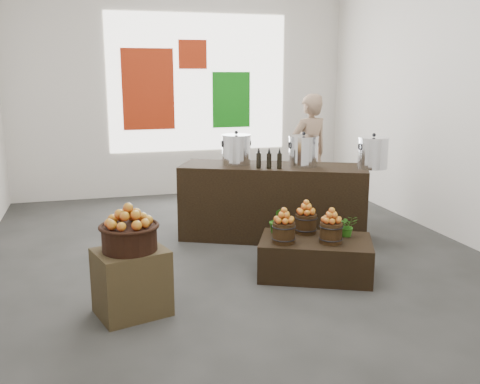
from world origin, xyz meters
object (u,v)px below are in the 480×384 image
object	(u,v)px
display_table	(315,257)
counter	(273,202)
stock_pot_center	(303,152)
shopper	(309,154)
wicker_basket	(130,238)
crate	(132,282)
stock_pot_left	(236,150)
stock_pot_right	(373,154)

from	to	relation	value
display_table	counter	world-z (taller)	counter
stock_pot_center	counter	bearing A→B (deg)	155.11
shopper	wicker_basket	bearing A→B (deg)	29.05
stock_pot_center	shopper	size ratio (longest dim) A/B	0.20
crate	stock_pot_center	bearing A→B (deg)	35.71
display_table	shopper	xyz separation A→B (m)	(1.00, 2.61, 0.73)
stock_pot_left	shopper	xyz separation A→B (m)	(1.45, 0.97, -0.24)
stock_pot_right	shopper	world-z (taller)	shopper
crate	shopper	world-z (taller)	shopper
wicker_basket	display_table	xyz separation A→B (m)	(2.01, 0.43, -0.52)
counter	wicker_basket	bearing A→B (deg)	-112.34
crate	counter	distance (m)	2.75
counter	display_table	bearing A→B (deg)	-65.05
wicker_basket	stock_pot_left	xyz separation A→B (m)	(1.56, 2.07, 0.45)
stock_pot_left	stock_pot_right	xyz separation A→B (m)	(1.60, -0.74, 0.00)
display_table	stock_pot_left	bearing A→B (deg)	129.77
display_table	stock_pot_left	distance (m)	1.96
stock_pot_left	shopper	size ratio (longest dim) A/B	0.20
crate	stock_pot_right	distance (m)	3.54
crate	shopper	size ratio (longest dim) A/B	0.33
stock_pot_right	shopper	distance (m)	1.74
stock_pot_left	stock_pot_center	bearing A→B (deg)	-24.89
crate	stock_pot_left	bearing A→B (deg)	52.97
stock_pot_center	shopper	distance (m)	1.51
wicker_basket	display_table	world-z (taller)	wicker_basket
crate	stock_pot_center	size ratio (longest dim) A/B	1.65
counter	stock_pot_left	xyz separation A→B (m)	(-0.45, 0.21, 0.68)
wicker_basket	stock_pot_right	xyz separation A→B (m)	(3.16, 1.33, 0.45)
display_table	shopper	bearing A→B (deg)	93.50
wicker_basket	crate	bearing A→B (deg)	0.00
display_table	stock_pot_right	distance (m)	1.76
display_table	stock_pot_left	xyz separation A→B (m)	(-0.45, 1.64, 0.97)
stock_pot_right	counter	bearing A→B (deg)	155.11
counter	stock_pot_left	world-z (taller)	stock_pot_left
shopper	counter	bearing A→B (deg)	33.50
stock_pot_center	stock_pot_right	size ratio (longest dim) A/B	1.00
wicker_basket	stock_pot_center	xyz separation A→B (m)	(2.36, 1.70, 0.45)
crate	shopper	xyz separation A→B (m)	(3.01, 3.04, 0.63)
shopper	stock_pot_center	bearing A→B (deg)	47.99
counter	stock_pot_center	distance (m)	0.79
crate	wicker_basket	bearing A→B (deg)	0.00
wicker_basket	stock_pot_left	world-z (taller)	stock_pot_left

